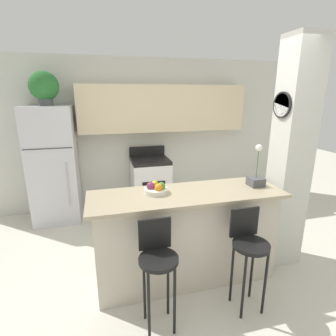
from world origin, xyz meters
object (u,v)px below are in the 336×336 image
Objects in this scene: stove_range at (150,184)px; potted_plant_on_fridge at (44,87)px; refrigerator at (54,165)px; fruit_bowl at (156,189)px; bar_stool_left at (158,260)px; orchid_vase at (256,177)px; bar_stool_right at (249,246)px.

potted_plant_on_fridge reaches higher than stove_range.
fruit_bowl is at bearing -55.42° from refrigerator.
orchid_vase is (1.21, 0.53, 0.46)m from bar_stool_left.
bar_stool_left is at bearing -99.40° from stove_range.
orchid_vase is at bearing -66.40° from stove_range.
refrigerator is 1.16m from potted_plant_on_fridge.
refrigerator is 1.68× the size of stove_range.
refrigerator is 1.87× the size of bar_stool_left.
potted_plant_on_fridge reaches higher than orchid_vase.
refrigerator is at bearing 124.58° from fruit_bowl.
bar_stool_left is 2.12× the size of orchid_vase.
potted_plant_on_fridge is 3.12m from orchid_vase.
bar_stool_left is (1.12, -2.37, -0.26)m from refrigerator.
bar_stool_right is 0.79m from orchid_vase.
bar_stool_left is 2.99m from potted_plant_on_fridge.
potted_plant_on_fridge is at bearing 129.56° from bar_stool_right.
refrigerator is 2.64m from bar_stool_left.
potted_plant_on_fridge reaches higher than bar_stool_right.
bar_stool_right is 3.39m from potted_plant_on_fridge.
potted_plant_on_fridge is 1.05× the size of orchid_vase.
orchid_vase is (0.37, 0.53, 0.46)m from bar_stool_right.
bar_stool_right is at bearing 0.00° from bar_stool_left.
fruit_bowl is (-1.09, 0.05, -0.05)m from orchid_vase.
orchid_vase reaches higher than bar_stool_left.
refrigerator reaches higher than bar_stool_right.
fruit_bowl is (-0.73, 0.58, 0.41)m from bar_stool_right.
potted_plant_on_fridge is at bearing 141.60° from orchid_vase.
bar_stool_right is 3.98× the size of fruit_bowl.
stove_range is 1.92m from fruit_bowl.
orchid_vase reaches higher than stove_range.
orchid_vase is at bearing 23.61° from bar_stool_left.
fruit_bowl is at bearing -55.42° from potted_plant_on_fridge.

